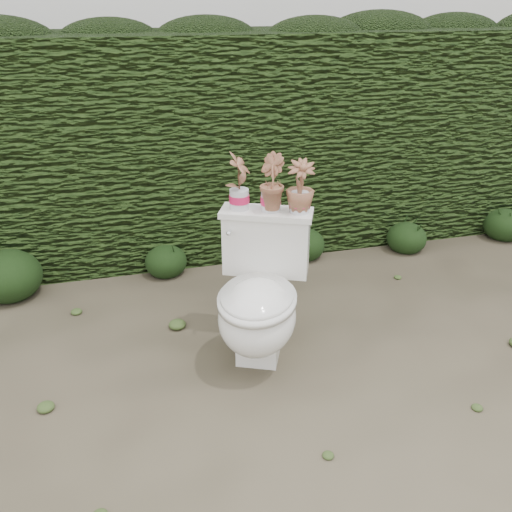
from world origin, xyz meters
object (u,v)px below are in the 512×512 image
object	(u,v)px
toilet	(260,300)
potted_plant_center	(271,184)
potted_plant_right	(300,188)
potted_plant_left	(239,183)

from	to	relation	value
toilet	potted_plant_center	bearing A→B (deg)	84.76
toilet	potted_plant_right	world-z (taller)	potted_plant_right
toilet	potted_plant_center	xyz separation A→B (m)	(0.12, 0.21, 0.57)
potted_plant_center	potted_plant_left	bearing A→B (deg)	61.35
potted_plant_center	potted_plant_right	xyz separation A→B (m)	(0.14, -0.06, -0.01)
potted_plant_left	potted_plant_center	world-z (taller)	potted_plant_left
toilet	potted_plant_left	distance (m)	0.64
potted_plant_left	potted_plant_center	xyz separation A→B (m)	(0.16, -0.07, -0.00)
potted_plant_left	potted_plant_right	xyz separation A→B (m)	(0.30, -0.13, -0.01)
toilet	potted_plant_center	size ratio (longest dim) A/B	2.72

